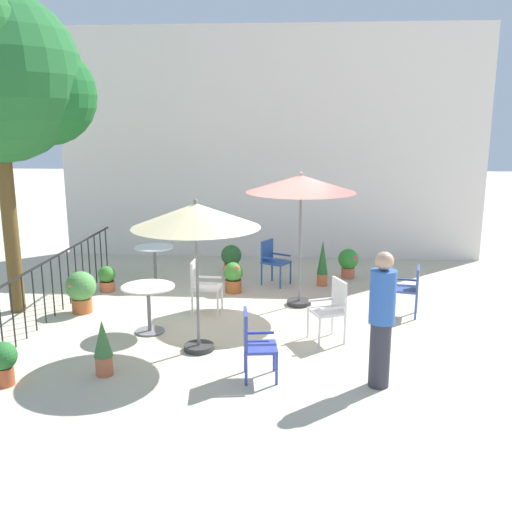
{
  "coord_description": "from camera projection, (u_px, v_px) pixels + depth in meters",
  "views": [
    {
      "loc": [
        0.68,
        -9.3,
        3.26
      ],
      "look_at": [
        0.0,
        -0.01,
        1.08
      ],
      "focal_mm": 40.58,
      "sensor_mm": 36.0,
      "label": 1
    }
  ],
  "objects": [
    {
      "name": "terrace_railing",
      "position": [
        56.0,
        275.0,
        9.91
      ],
      "size": [
        0.03,
        5.61,
        1.01
      ],
      "color": "black",
      "rests_on": "ground"
    },
    {
      "name": "potted_plant_4",
      "position": [
        233.0,
        276.0,
        11.19
      ],
      "size": [
        0.38,
        0.38,
        0.6
      ],
      "color": "#AD592B",
      "rests_on": "ground"
    },
    {
      "name": "patio_chair_4",
      "position": [
        332.0,
        306.0,
        8.69
      ],
      "size": [
        0.59,
        0.6,
        0.95
      ],
      "color": "white",
      "rests_on": "ground"
    },
    {
      "name": "patio_chair_0",
      "position": [
        254.0,
        341.0,
        7.39
      ],
      "size": [
        0.47,
        0.49,
        0.92
      ],
      "color": "#3342A2",
      "rests_on": "ground"
    },
    {
      "name": "standing_person",
      "position": [
        382.0,
        318.0,
        7.09
      ],
      "size": [
        0.44,
        0.44,
        1.73
      ],
      "color": "#33333D",
      "rests_on": "ground"
    },
    {
      "name": "potted_plant_2",
      "position": [
        231.0,
        258.0,
        12.43
      ],
      "size": [
        0.44,
        0.44,
        0.66
      ],
      "color": "#BF6532",
      "rests_on": "ground"
    },
    {
      "name": "cafe_table_1",
      "position": [
        149.0,
        300.0,
        9.02
      ],
      "size": [
        0.83,
        0.83,
        0.76
      ],
      "color": "silver",
      "rests_on": "ground"
    },
    {
      "name": "patio_umbrella_0",
      "position": [
        196.0,
        218.0,
        7.99
      ],
      "size": [
        1.81,
        1.81,
        2.21
      ],
      "color": "#2D2D2D",
      "rests_on": "ground"
    },
    {
      "name": "ground_plane",
      "position": [
        256.0,
        317.0,
        9.82
      ],
      "size": [
        60.0,
        60.0,
        0.0
      ],
      "primitive_type": "plane",
      "color": "beige"
    },
    {
      "name": "potted_plant_5",
      "position": [
        348.0,
        261.0,
        12.23
      ],
      "size": [
        0.43,
        0.43,
        0.62
      ],
      "color": "#CD6545",
      "rests_on": "ground"
    },
    {
      "name": "patio_umbrella_1",
      "position": [
        301.0,
        186.0,
        10.01
      ],
      "size": [
        1.92,
        1.92,
        2.4
      ],
      "color": "#2D2D2D",
      "rests_on": "ground"
    },
    {
      "name": "potted_plant_3",
      "position": [
        103.0,
        347.0,
        7.52
      ],
      "size": [
        0.25,
        0.25,
        0.76
      ],
      "color": "#BE6442",
      "rests_on": "ground"
    },
    {
      "name": "potted_plant_1",
      "position": [
        3.0,
        361.0,
        7.23
      ],
      "size": [
        0.36,
        0.36,
        0.57
      ],
      "color": "#BB5531",
      "rests_on": "ground"
    },
    {
      "name": "potted_plant_0",
      "position": [
        322.0,
        263.0,
        11.64
      ],
      "size": [
        0.22,
        0.22,
        0.93
      ],
      "color": "#C2673B",
      "rests_on": "ground"
    },
    {
      "name": "patio_chair_3",
      "position": [
        202.0,
        283.0,
        9.95
      ],
      "size": [
        0.49,
        0.47,
        0.93
      ],
      "color": "white",
      "rests_on": "ground"
    },
    {
      "name": "villa_facade",
      "position": [
        270.0,
        145.0,
        13.68
      ],
      "size": [
        10.04,
        0.3,
        5.4
      ],
      "primitive_type": "cube",
      "color": "silver",
      "rests_on": "ground"
    },
    {
      "name": "patio_chair_2",
      "position": [
        273.0,
        259.0,
        11.71
      ],
      "size": [
        0.63,
        0.62,
        0.9
      ],
      "color": "#264D99",
      "rests_on": "ground"
    },
    {
      "name": "patio_chair_1",
      "position": [
        408.0,
        287.0,
        9.82
      ],
      "size": [
        0.57,
        0.52,
        0.86
      ],
      "color": "#364C92",
      "rests_on": "ground"
    },
    {
      "name": "cafe_table_0",
      "position": [
        155.0,
        258.0,
        11.71
      ],
      "size": [
        0.79,
        0.79,
        0.78
      ],
      "color": "white",
      "rests_on": "ground"
    },
    {
      "name": "potted_plant_7",
      "position": [
        107.0,
        278.0,
        11.29
      ],
      "size": [
        0.33,
        0.33,
        0.5
      ],
      "color": "#CA6540",
      "rests_on": "ground"
    },
    {
      "name": "potted_plant_6",
      "position": [
        81.0,
        290.0,
        9.99
      ],
      "size": [
        0.52,
        0.52,
        0.73
      ],
      "color": "#B45C2F",
      "rests_on": "ground"
    }
  ]
}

